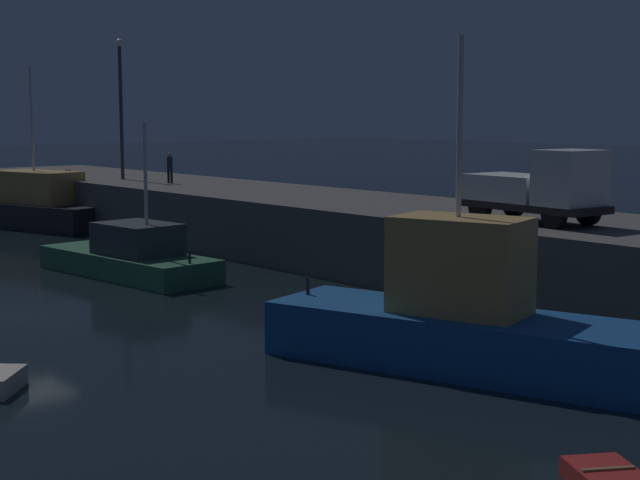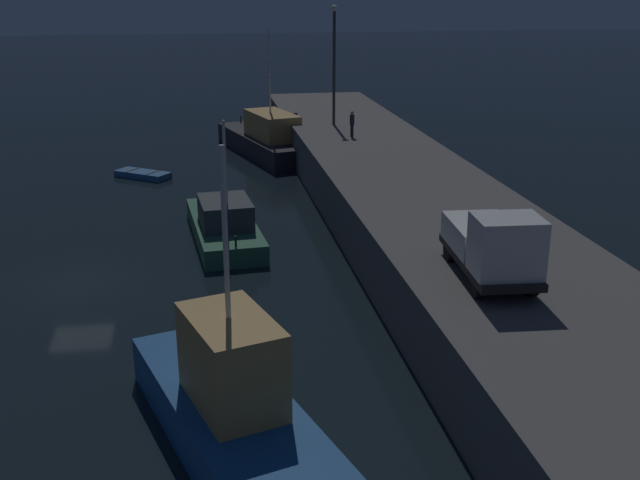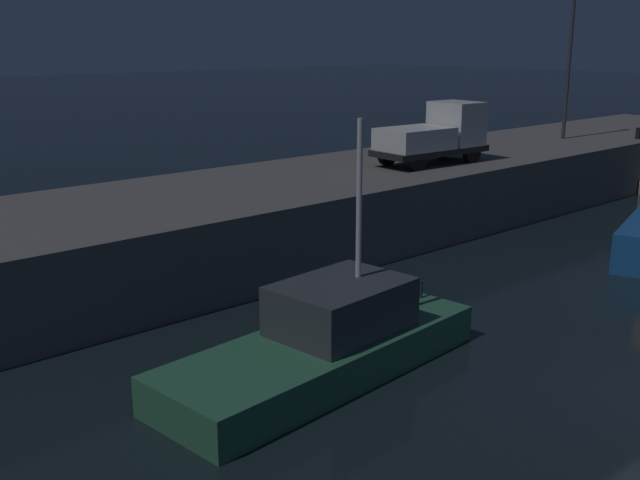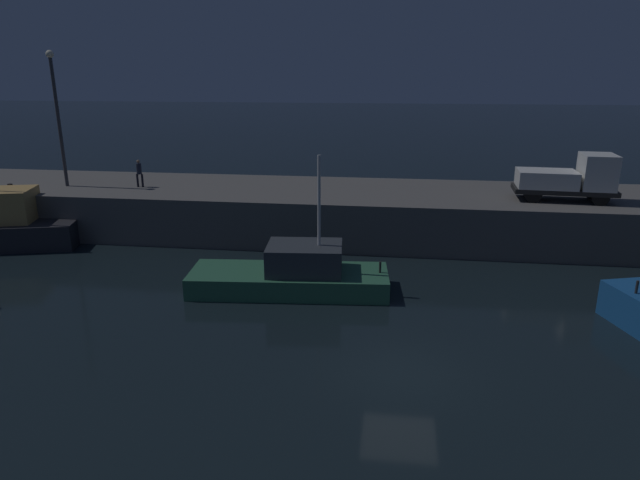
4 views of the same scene
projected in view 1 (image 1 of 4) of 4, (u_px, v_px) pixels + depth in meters
ground_plane at (26, 317)px, 30.98m from camera, size 320.00×320.00×0.00m
pier_quay at (385, 235)px, 40.95m from camera, size 71.59×8.08×2.70m
fishing_trawler_red at (28, 206)px, 55.45m from camera, size 12.57×6.52×9.05m
fishing_boat_blue at (460, 320)px, 24.67m from camera, size 10.52×5.84×8.35m
fishing_boat_orange at (131, 257)px, 38.60m from camera, size 8.95×3.61×6.08m
lamp_post_west at (121, 98)px, 54.78m from camera, size 0.44×0.44×7.86m
utility_truck at (540, 188)px, 33.11m from camera, size 5.32×2.39×2.54m
dockworker at (170, 166)px, 52.01m from camera, size 0.44×0.30×1.64m
bollard_west at (68, 174)px, 55.37m from camera, size 0.28×0.28×0.54m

